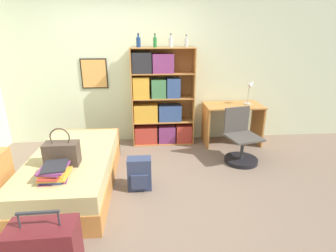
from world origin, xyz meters
The scene contains 14 objects.
ground_plane centered at (0.00, 0.00, 0.00)m, with size 14.00×14.00×0.00m, color #756051.
wall_back centered at (0.00, 1.64, 1.30)m, with size 10.00×0.09×2.60m.
bed centered at (-0.63, 0.02, 0.23)m, with size 1.01×1.95×0.46m.
handbag centered at (-0.65, -0.25, 0.61)m, with size 0.38×0.19×0.46m.
book_stack_on_bed centered at (-0.65, -0.57, 0.53)m, with size 0.31×0.37×0.14m.
bookcase centered at (0.56, 1.42, 0.78)m, with size 1.09×0.34×1.71m.
bottle_green centered at (0.23, 1.42, 1.80)m, with size 0.07×0.07×0.22m.
bottle_brown centered at (0.50, 1.39, 1.79)m, with size 0.06×0.06×0.22m.
bottle_clear centered at (0.76, 1.39, 1.79)m, with size 0.07×0.07×0.22m.
bottle_blue centered at (1.03, 1.47, 1.79)m, with size 0.06×0.06×0.20m.
desk centered at (1.88, 1.30, 0.50)m, with size 1.01×0.58×0.73m.
desk_lamp centered at (2.17, 1.31, 1.03)m, with size 0.19×0.14×0.45m.
desk_chair centered at (1.80, 0.57, 0.26)m, with size 0.57×0.57×0.84m.
backpack centered at (0.23, -0.11, 0.21)m, with size 0.30×0.21×0.43m.
Camera 1 is at (0.36, -3.11, 1.91)m, focal length 28.00 mm.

